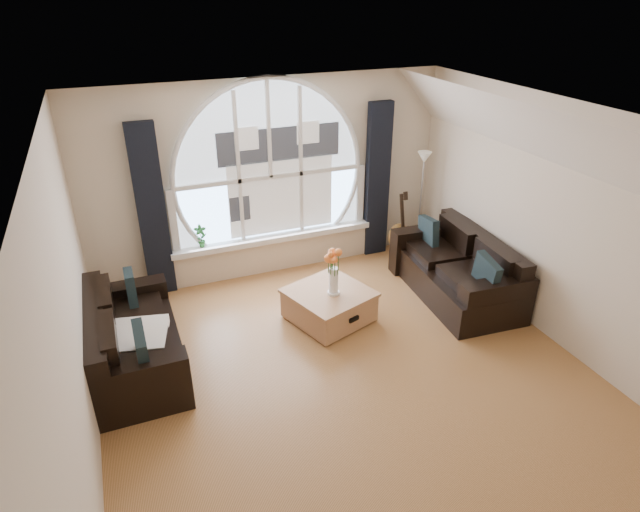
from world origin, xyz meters
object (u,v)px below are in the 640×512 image
(vase_flowers, at_px, (334,265))
(potted_plant, at_px, (201,236))
(sofa_left, at_px, (134,336))
(sofa_right, at_px, (456,269))
(coffee_chest, at_px, (329,304))
(floor_lamp, at_px, (420,205))
(guitar, at_px, (400,223))

(vase_flowers, xyz_separation_m, potted_plant, (-1.28, 1.56, -0.08))
(sofa_left, distance_m, vase_flowers, 2.34)
(sofa_left, distance_m, sofa_right, 4.05)
(coffee_chest, bearing_deg, sofa_left, 163.29)
(potted_plant, bearing_deg, sofa_right, -27.65)
(coffee_chest, relative_size, vase_flowers, 1.28)
(floor_lamp, relative_size, guitar, 1.51)
(coffee_chest, xyz_separation_m, guitar, (1.67, 1.24, 0.31))
(vase_flowers, height_order, floor_lamp, floor_lamp)
(sofa_right, distance_m, floor_lamp, 1.36)
(sofa_left, bearing_deg, floor_lamp, 16.57)
(coffee_chest, relative_size, potted_plant, 2.81)
(sofa_left, xyz_separation_m, floor_lamp, (4.25, 1.27, 0.40))
(sofa_right, xyz_separation_m, vase_flowers, (-1.74, 0.02, 0.39))
(sofa_right, xyz_separation_m, floor_lamp, (0.19, 1.28, 0.40))
(sofa_left, relative_size, vase_flowers, 2.56)
(vase_flowers, distance_m, floor_lamp, 2.31)
(vase_flowers, bearing_deg, coffee_chest, 112.44)
(potted_plant, bearing_deg, coffee_chest, -50.03)
(guitar, xyz_separation_m, potted_plant, (-2.92, 0.25, 0.18))
(vase_flowers, relative_size, guitar, 0.66)
(sofa_left, xyz_separation_m, coffee_chest, (2.28, 0.08, -0.18))
(sofa_left, height_order, floor_lamp, floor_lamp)
(sofa_right, height_order, floor_lamp, floor_lamp)
(guitar, height_order, potted_plant, guitar)
(sofa_left, xyz_separation_m, sofa_right, (4.05, -0.01, 0.00))
(potted_plant, bearing_deg, floor_lamp, -5.31)
(guitar, bearing_deg, sofa_right, -88.45)
(floor_lamp, bearing_deg, coffee_chest, -148.75)
(floor_lamp, bearing_deg, guitar, 170.13)
(potted_plant, bearing_deg, vase_flowers, -50.66)
(floor_lamp, xyz_separation_m, potted_plant, (-3.21, 0.30, -0.09))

